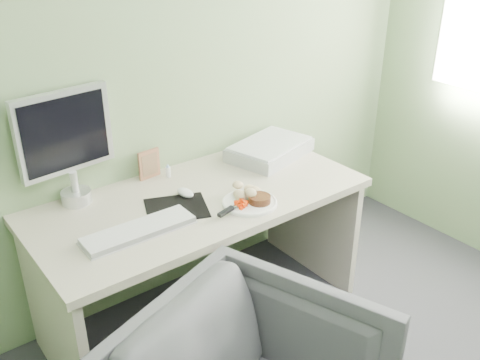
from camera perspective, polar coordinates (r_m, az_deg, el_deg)
wall_back at (r=2.63m, az=-9.42°, el=13.42°), size 3.50×0.00×3.50m
desk at (r=2.64m, az=-4.18°, el=-5.22°), size 1.60×0.75×0.73m
plate at (r=2.47m, az=1.04°, el=-2.44°), size 0.26×0.26×0.01m
steak at (r=2.45m, az=2.10°, el=-2.04°), size 0.11×0.11×0.03m
potato_pile at (r=2.50m, az=0.92°, el=-1.01°), size 0.14×0.13×0.06m
carrot_heap at (r=2.42m, az=0.28°, el=-2.39°), size 0.06×0.05×0.04m
steak_knife at (r=2.39m, az=-0.92°, el=-3.03°), size 0.24×0.08×0.02m
mousepad at (r=2.45m, az=-6.79°, el=-2.98°), size 0.35×0.33×0.00m
keyboard at (r=2.29m, az=-10.73°, el=-5.23°), size 0.48×0.15×0.02m
computer_mouse at (r=2.54m, az=-5.86°, el=-1.36°), size 0.07×0.11×0.04m
photo_frame at (r=2.72m, az=-9.67°, el=1.69°), size 0.12×0.03×0.15m
eyedrop_bottle at (r=2.73m, az=-7.68°, el=0.97°), size 0.03×0.03×0.07m
scanner at (r=2.95m, az=3.20°, el=3.22°), size 0.51×0.41×0.07m
monitor at (r=2.49m, az=-18.03°, el=3.90°), size 0.44×0.14×0.53m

